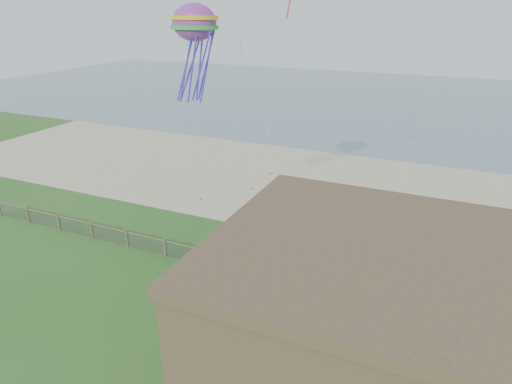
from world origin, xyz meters
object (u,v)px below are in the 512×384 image
motel (429,358)px  octopus_kite (195,51)px  picnic_table (202,303)px  chainlink_fence (207,259)px

motel → octopus_kite: (-16.58, 12.72, 8.59)m
motel → octopus_kite: octopus_kite is taller
motel → picnic_table: (-11.08, 3.18, -3.08)m
chainlink_fence → picnic_table: 4.28m
octopus_kite → chainlink_fence: bearing=-61.1°
motel → picnic_table: bearing=164.0°
chainlink_fence → octopus_kite: (-3.58, 5.72, 11.54)m
picnic_table → octopus_kite: size_ratio=0.30×
chainlink_fence → motel: 15.06m
chainlink_fence → octopus_kite: bearing=122.1°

